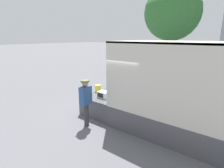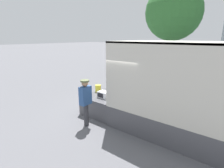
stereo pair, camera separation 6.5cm
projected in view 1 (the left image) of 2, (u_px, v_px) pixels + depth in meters
name	position (u px, v px, depth m)	size (l,w,h in m)	color
ground_plane	(124.00, 115.00, 7.55)	(160.00, 160.00, 0.00)	slate
tailgate_deck	(109.00, 102.00, 7.90)	(1.57, 2.22, 0.80)	#4C4C51
microwave	(104.00, 95.00, 7.30)	(0.47, 0.37, 0.26)	white
portable_generator	(118.00, 88.00, 7.94)	(0.73, 0.48, 0.60)	black
orange_bucket	(98.00, 88.00, 8.06)	(0.26, 0.26, 0.32)	yellow
worker_person	(86.00, 98.00, 6.37)	(0.32, 0.44, 1.78)	#38383D
street_tree	(172.00, 13.00, 14.72)	(4.69, 4.69, 7.60)	brown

